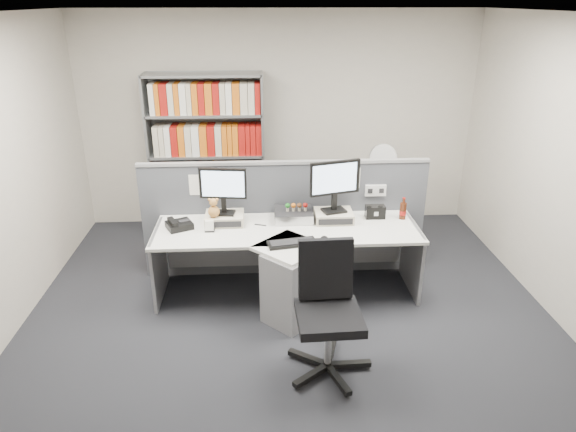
{
  "coord_description": "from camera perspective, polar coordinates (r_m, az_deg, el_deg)",
  "views": [
    {
      "loc": [
        -0.25,
        -3.8,
        2.8
      ],
      "look_at": [
        0.0,
        0.65,
        0.92
      ],
      "focal_mm": 32.23,
      "sensor_mm": 36.0,
      "label": 1
    }
  ],
  "objects": [
    {
      "name": "filing_cabinet",
      "position": [
        6.46,
        10.0,
        0.22
      ],
      "size": [
        0.45,
        0.61,
        0.7
      ],
      "color": "gray",
      "rests_on": "ground"
    },
    {
      "name": "desk",
      "position": [
        4.99,
        0.04,
        -5.16
      ],
      "size": [
        2.6,
        1.2,
        0.72
      ],
      "color": "silver",
      "rests_on": "ground"
    },
    {
      "name": "figurines",
      "position": [
        5.2,
        0.94,
        1.09
      ],
      "size": [
        0.23,
        0.05,
        0.09
      ],
      "color": "beige",
      "rests_on": "desktop_pc"
    },
    {
      "name": "monitor_right",
      "position": [
        5.12,
        5.19,
        3.77
      ],
      "size": [
        0.51,
        0.22,
        0.53
      ],
      "color": "black",
      "rests_on": "monitor_riser_right"
    },
    {
      "name": "desk_phone",
      "position": [
        5.17,
        -11.96,
        -0.95
      ],
      "size": [
        0.3,
        0.29,
        0.1
      ],
      "color": "black",
      "rests_on": "desk"
    },
    {
      "name": "keyboard",
      "position": [
        4.74,
        0.45,
        -2.99
      ],
      "size": [
        0.47,
        0.25,
        0.03
      ],
      "color": "black",
      "rests_on": "desk"
    },
    {
      "name": "desk_fan",
      "position": [
        6.23,
        10.42,
        6.03
      ],
      "size": [
        0.31,
        0.19,
        0.53
      ],
      "color": "white",
      "rests_on": "filing_cabinet"
    },
    {
      "name": "monitor_left",
      "position": [
        5.09,
        -7.19,
        3.18
      ],
      "size": [
        0.46,
        0.17,
        0.47
      ],
      "color": "black",
      "rests_on": "monitor_riser_left"
    },
    {
      "name": "monitor_riser_right",
      "position": [
        5.25,
        5.06,
        -0.0
      ],
      "size": [
        0.38,
        0.31,
        0.1
      ],
      "color": "beige",
      "rests_on": "desk"
    },
    {
      "name": "office_chair",
      "position": [
        4.15,
        4.39,
        -9.86
      ],
      "size": [
        0.67,
        0.7,
        1.05
      ],
      "color": "silver",
      "rests_on": "ground"
    },
    {
      "name": "desk_calendar",
      "position": [
        5.04,
        -8.66,
        -1.19
      ],
      "size": [
        0.09,
        0.07,
        0.11
      ],
      "color": "black",
      "rests_on": "desk"
    },
    {
      "name": "speaker",
      "position": [
        5.36,
        9.59,
        0.46
      ],
      "size": [
        0.2,
        0.11,
        0.13
      ],
      "primitive_type": "cube",
      "color": "black",
      "rests_on": "desk"
    },
    {
      "name": "partition",
      "position": [
        5.5,
        -0.31,
        -0.18
      ],
      "size": [
        3.0,
        0.08,
        1.27
      ],
      "color": "#4B4D55",
      "rests_on": "ground"
    },
    {
      "name": "room_shell",
      "position": [
        3.94,
        0.54,
        8.01
      ],
      "size": [
        5.04,
        5.54,
        2.72
      ],
      "color": "beige",
      "rests_on": "ground"
    },
    {
      "name": "plush_toy",
      "position": [
        5.1,
        -8.2,
        0.77
      ],
      "size": [
        0.11,
        0.11,
        0.2
      ],
      "color": "#B77E3D",
      "rests_on": "monitor_riser_left"
    },
    {
      "name": "mouse",
      "position": [
        4.81,
        4.05,
        -2.55
      ],
      "size": [
        0.07,
        0.12,
        0.04
      ],
      "primitive_type": "ellipsoid",
      "color": "black",
      "rests_on": "desk"
    },
    {
      "name": "cola_bottle",
      "position": [
        5.39,
        12.56,
        0.56
      ],
      "size": [
        0.07,
        0.07,
        0.23
      ],
      "color": "#3F190A",
      "rests_on": "desk"
    },
    {
      "name": "ground",
      "position": [
        4.73,
        0.46,
        -13.45
      ],
      "size": [
        5.5,
        5.5,
        0.0
      ],
      "primitive_type": "plane",
      "color": "#27282E",
      "rests_on": "ground"
    },
    {
      "name": "monitor_riser_left",
      "position": [
        5.21,
        -7.01,
        -0.27
      ],
      "size": [
        0.38,
        0.31,
        0.1
      ],
      "color": "beige",
      "rests_on": "desk"
    },
    {
      "name": "shelving_unit",
      "position": [
        6.54,
        -8.86,
        6.4
      ],
      "size": [
        1.41,
        0.4,
        2.0
      ],
      "color": "gray",
      "rests_on": "ground"
    },
    {
      "name": "desktop_pc",
      "position": [
        5.25,
        0.59,
        0.12
      ],
      "size": [
        0.38,
        0.34,
        0.1
      ],
      "color": "black",
      "rests_on": "desk"
    }
  ]
}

